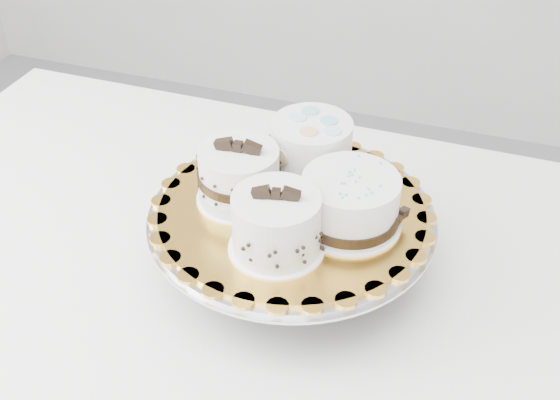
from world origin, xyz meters
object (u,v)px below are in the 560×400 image
(cake_dots, at_px, (311,148))
(cake_stand, at_px, (291,230))
(cake_swirl, at_px, (276,225))
(table, at_px, (247,309))
(cake_ribbon, at_px, (351,203))
(cake_board, at_px, (292,210))
(cake_banded, at_px, (239,177))

(cake_dots, bearing_deg, cake_stand, -112.67)
(cake_dots, bearing_deg, cake_swirl, -110.57)
(table, height_order, cake_ribbon, cake_ribbon)
(cake_dots, xyz_separation_m, cake_ribbon, (0.08, -0.09, -0.01))
(cake_swirl, relative_size, cake_dots, 0.87)
(table, distance_m, cake_dots, 0.25)
(cake_stand, bearing_deg, cake_board, 26.57)
(table, xyz_separation_m, cake_stand, (0.06, 0.03, 0.14))
(table, relative_size, cake_swirl, 10.29)
(cake_stand, distance_m, cake_ribbon, 0.10)
(cake_swirl, bearing_deg, cake_dots, 79.73)
(table, height_order, cake_banded, cake_banded)
(cake_ribbon, bearing_deg, cake_board, -167.58)
(cake_banded, xyz_separation_m, cake_dots, (0.07, 0.09, 0.01))
(cake_dots, bearing_deg, cake_board, -112.67)
(table, xyz_separation_m, cake_board, (0.06, 0.03, 0.17))
(table, height_order, cake_swirl, cake_swirl)
(cake_dots, height_order, cake_ribbon, cake_dots)
(cake_stand, height_order, cake_dots, cake_dots)
(table, xyz_separation_m, cake_dots, (0.06, 0.12, 0.22))
(cake_board, distance_m, cake_ribbon, 0.09)
(cake_board, relative_size, cake_dots, 2.41)
(cake_banded, bearing_deg, table, -67.63)
(table, bearing_deg, cake_ribbon, 11.01)
(cake_board, distance_m, cake_dots, 0.10)
(table, height_order, cake_board, cake_board)
(cake_swirl, height_order, cake_banded, same)
(table, relative_size, cake_ribbon, 8.60)
(cake_swirl, relative_size, cake_banded, 1.09)
(cake_board, relative_size, cake_ribbon, 2.31)
(cake_swirl, height_order, cake_dots, cake_swirl)
(table, xyz_separation_m, cake_banded, (-0.01, 0.03, 0.21))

